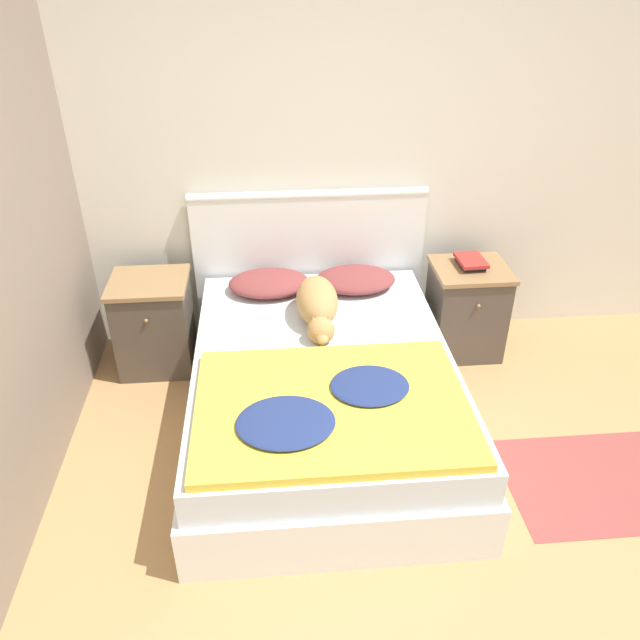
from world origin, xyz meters
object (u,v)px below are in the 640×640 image
(nightstand_right, at_px, (466,309))
(dog, at_px, (318,304))
(bed, at_px, (323,392))
(book_stack, at_px, (471,262))
(pillow_left, at_px, (269,283))
(pillow_right, at_px, (355,279))
(nightstand_left, at_px, (154,324))

(nightstand_right, height_order, dog, dog)
(bed, xyz_separation_m, book_stack, (1.00, 0.72, 0.40))
(book_stack, bearing_deg, nightstand_right, -84.29)
(pillow_left, distance_m, pillow_right, 0.54)
(nightstand_left, height_order, pillow_right, nightstand_left)
(nightstand_left, relative_size, pillow_right, 1.22)
(nightstand_right, height_order, book_stack, book_stack)
(bed, relative_size, nightstand_left, 3.16)
(pillow_right, bearing_deg, dog, -125.52)
(nightstand_left, xyz_separation_m, book_stack, (2.00, 0.02, 0.33))
(dog, xyz_separation_m, book_stack, (1.00, 0.37, 0.05))
(dog, bearing_deg, pillow_right, 54.48)
(bed, bearing_deg, pillow_left, 110.31)
(bed, height_order, pillow_left, pillow_left)
(bed, relative_size, nightstand_right, 3.16)
(bed, height_order, dog, dog)
(bed, bearing_deg, pillow_right, 69.69)
(nightstand_right, bearing_deg, pillow_right, 177.15)
(bed, xyz_separation_m, pillow_right, (0.27, 0.73, 0.30))
(nightstand_right, xyz_separation_m, dog, (-1.00, -0.34, 0.29))
(nightstand_right, bearing_deg, book_stack, 95.71)
(nightstand_left, xyz_separation_m, pillow_left, (0.73, 0.04, 0.24))
(pillow_right, height_order, book_stack, book_stack)
(bed, bearing_deg, nightstand_left, 145.10)
(nightstand_left, height_order, pillow_left, nightstand_left)
(bed, distance_m, nightstand_left, 1.22)
(nightstand_right, xyz_separation_m, pillow_left, (-1.27, 0.04, 0.24))
(nightstand_left, relative_size, book_stack, 2.66)
(bed, xyz_separation_m, dog, (0.00, 0.35, 0.35))
(dog, bearing_deg, nightstand_left, 161.07)
(bed, height_order, nightstand_right, nightstand_right)
(nightstand_left, height_order, book_stack, book_stack)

